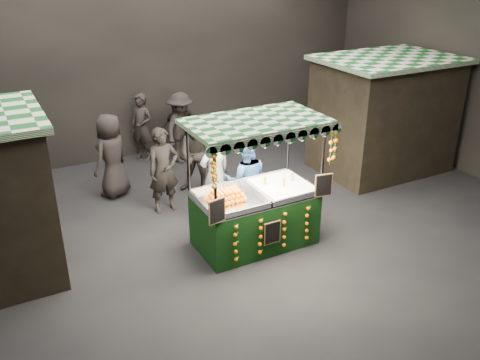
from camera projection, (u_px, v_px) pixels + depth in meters
ground at (245, 241)px, 8.97m from camera, size 12.00×12.00×0.00m
market_hall at (246, 47)px, 7.58m from camera, size 12.10×10.10×5.05m
neighbour_stall_right at (383, 114)px, 11.53m from camera, size 3.00×2.20×2.60m
juice_stall at (256, 208)px, 8.62m from camera, size 2.33×1.37×2.26m
vendor_grey at (215, 175)px, 9.34m from camera, size 0.76×0.59×1.86m
vendor_blue at (246, 181)px, 9.33m from camera, size 0.99×0.89×1.66m
shopper_0 at (164, 170)px, 9.73m from camera, size 0.64×0.44×1.70m
shopper_1 at (197, 155)px, 10.55m from camera, size 1.02×0.97×1.65m
shopper_2 at (183, 126)px, 12.40m from camera, size 0.98×0.79×1.56m
shopper_3 at (181, 128)px, 12.06m from camera, size 1.26×1.19×1.71m
shopper_4 at (112, 156)px, 10.35m from camera, size 1.02×0.94×1.76m
shopper_5 at (363, 122)px, 12.33m from camera, size 1.36×1.67×1.79m
shopper_6 at (142, 127)px, 12.19m from camera, size 0.66×0.72×1.65m
shopper_7 at (350, 115)px, 12.73m from camera, size 0.88×1.19×1.88m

